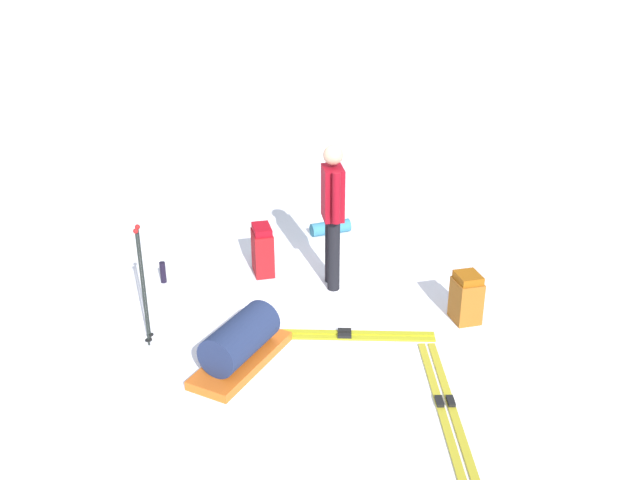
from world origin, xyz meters
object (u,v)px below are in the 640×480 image
(ski_pair_far, at_px, (345,335))
(thermos_bottle, at_px, (163,272))
(ski_poles_planted_near, at_px, (143,280))
(backpack_large_dark, at_px, (263,250))
(gear_sled, at_px, (240,344))
(skier_standing, at_px, (333,209))
(ski_pair_near, at_px, (445,403))
(backpack_bright, at_px, (466,298))
(sleeping_mat_rolled, at_px, (330,228))

(ski_pair_far, bearing_deg, thermos_bottle, 73.26)
(ski_poles_planted_near, distance_m, thermos_bottle, 1.44)
(backpack_large_dark, xyz_separation_m, ski_poles_planted_near, (-1.75, 0.67, 0.41))
(backpack_large_dark, relative_size, thermos_bottle, 2.36)
(backpack_large_dark, bearing_deg, gear_sled, -169.29)
(ski_pair_far, xyz_separation_m, backpack_large_dark, (1.20, 1.24, 0.29))
(skier_standing, distance_m, ski_pair_near, 2.62)
(ski_pair_near, distance_m, thermos_bottle, 3.75)
(ski_pair_far, xyz_separation_m, backpack_bright, (0.61, -1.19, 0.25))
(skier_standing, height_order, gear_sled, skier_standing)
(skier_standing, relative_size, ski_pair_far, 0.92)
(backpack_large_dark, distance_m, thermos_bottle, 1.20)
(backpack_large_dark, xyz_separation_m, thermos_bottle, (-0.50, 1.08, -0.17))
(skier_standing, relative_size, ski_poles_planted_near, 1.33)
(ski_pair_far, relative_size, sleeping_mat_rolled, 3.37)
(backpack_bright, xyz_separation_m, thermos_bottle, (0.09, 3.51, -0.14))
(ski_pair_far, relative_size, backpack_bright, 3.38)
(skier_standing, xyz_separation_m, gear_sled, (-1.78, 0.52, -0.73))
(thermos_bottle, bearing_deg, backpack_large_dark, -65.11)
(backpack_large_dark, bearing_deg, ski_poles_planted_near, 159.05)
(ski_pair_far, height_order, backpack_large_dark, backpack_large_dark)
(skier_standing, bearing_deg, ski_pair_near, -144.09)
(backpack_bright, relative_size, ski_poles_planted_near, 0.43)
(skier_standing, height_order, backpack_bright, skier_standing)
(ski_pair_near, height_order, thermos_bottle, thermos_bottle)
(backpack_bright, relative_size, gear_sled, 0.43)
(skier_standing, xyz_separation_m, backpack_large_dark, (0.12, 0.88, -0.65))
(ski_pair_far, distance_m, thermos_bottle, 2.42)
(ski_pair_far, distance_m, backpack_bright, 1.36)
(ski_pair_near, relative_size, backpack_bright, 3.45)
(backpack_bright, xyz_separation_m, sleeping_mat_rolled, (1.92, 1.88, -0.18))
(ski_pair_far, bearing_deg, backpack_large_dark, 45.96)
(sleeping_mat_rolled, bearing_deg, ski_poles_planted_near, 158.34)
(ski_pair_far, distance_m, ski_poles_planted_near, 2.10)
(backpack_bright, bearing_deg, ski_poles_planted_near, 110.45)
(backpack_bright, relative_size, thermos_bottle, 2.11)
(backpack_bright, height_order, sleeping_mat_rolled, backpack_bright)
(ski_pair_near, relative_size, gear_sled, 1.50)
(backpack_bright, relative_size, sleeping_mat_rolled, 1.00)
(skier_standing, relative_size, sleeping_mat_rolled, 3.09)
(ski_pair_far, distance_m, gear_sled, 1.14)
(backpack_bright, distance_m, thermos_bottle, 3.51)
(skier_standing, xyz_separation_m, sleeping_mat_rolled, (1.45, 0.33, -0.86))
(backpack_large_dark, bearing_deg, sleeping_mat_rolled, -22.58)
(skier_standing, bearing_deg, sleeping_mat_rolled, 12.71)
(ski_pair_near, distance_m, gear_sled, 1.98)
(ski_pair_near, xyz_separation_m, gear_sled, (0.20, 1.96, 0.21))
(skier_standing, bearing_deg, backpack_bright, -106.84)
(backpack_large_dark, height_order, gear_sled, backpack_large_dark)
(backpack_bright, distance_m, ski_poles_planted_near, 3.34)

